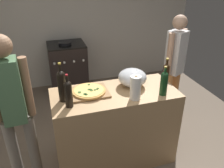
% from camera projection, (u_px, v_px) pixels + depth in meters
% --- Properties ---
extents(ground_plane, '(4.47, 3.49, 0.02)m').
position_uv_depth(ground_plane, '(98.00, 122.00, 3.48)').
color(ground_plane, '#6B5B4C').
extents(kitchen_wall_rear, '(4.47, 0.10, 2.60)m').
position_uv_depth(kitchen_wall_rear, '(76.00, 16.00, 4.16)').
color(kitchen_wall_rear, '#BCB7AD').
rests_on(kitchen_wall_rear, ground_plane).
extents(counter, '(1.34, 0.60, 0.91)m').
position_uv_depth(counter, '(115.00, 127.00, 2.63)').
color(counter, tan).
rests_on(counter, ground_plane).
extents(cutting_board, '(0.40, 0.32, 0.02)m').
position_uv_depth(cutting_board, '(89.00, 92.00, 2.40)').
color(cutting_board, '#9E7247').
rests_on(cutting_board, counter).
extents(pizza, '(0.35, 0.35, 0.03)m').
position_uv_depth(pizza, '(89.00, 91.00, 2.39)').
color(pizza, tan).
rests_on(pizza, cutting_board).
extents(mixing_bowl, '(0.32, 0.32, 0.19)m').
position_uv_depth(mixing_bowl, '(132.00, 78.00, 2.53)').
color(mixing_bowl, '#B2B2B7').
rests_on(mixing_bowl, counter).
extents(paper_towel_roll, '(0.11, 0.11, 0.25)m').
position_uv_depth(paper_towel_roll, '(135.00, 88.00, 2.26)').
color(paper_towel_roll, white).
rests_on(paper_towel_roll, counter).
extents(wine_bottle_dark, '(0.08, 0.08, 0.31)m').
position_uv_depth(wine_bottle_dark, '(164.00, 82.00, 2.33)').
color(wine_bottle_dark, '#143819').
rests_on(wine_bottle_dark, counter).
extents(wine_bottle_green, '(0.07, 0.07, 0.35)m').
position_uv_depth(wine_bottle_green, '(166.00, 75.00, 2.45)').
color(wine_bottle_green, '#331E0F').
rests_on(wine_bottle_green, counter).
extents(wine_bottle_clear, '(0.08, 0.08, 0.33)m').
position_uv_depth(wine_bottle_clear, '(68.00, 93.00, 2.12)').
color(wine_bottle_clear, black).
rests_on(wine_bottle_clear, counter).
extents(wine_bottle_amber, '(0.08, 0.08, 0.40)m').
position_uv_depth(wine_bottle_amber, '(62.00, 85.00, 2.20)').
color(wine_bottle_amber, black).
rests_on(wine_bottle_amber, counter).
extents(stove, '(0.63, 0.60, 0.96)m').
position_uv_depth(stove, '(68.00, 68.00, 4.13)').
color(stove, black).
rests_on(stove, ground_plane).
extents(person_in_stripes, '(0.36, 0.21, 1.63)m').
position_uv_depth(person_in_stripes, '(14.00, 109.00, 2.10)').
color(person_in_stripes, slate).
rests_on(person_in_stripes, ground_plane).
extents(person_in_red, '(0.35, 0.28, 1.56)m').
position_uv_depth(person_in_red, '(174.00, 65.00, 3.15)').
color(person_in_red, '#D88C4C').
rests_on(person_in_red, ground_plane).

